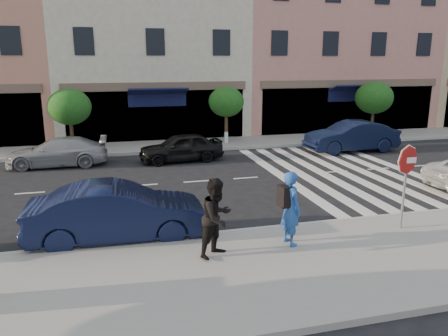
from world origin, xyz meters
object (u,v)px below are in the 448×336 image
walker (217,218)px  car_far_left (57,152)px  car_far_mid (181,147)px  car_far_right (351,136)px  stop_sign (407,168)px  car_near_mid (118,213)px  photographer (291,208)px

walker → car_far_left: bearing=76.1°
car_far_left → car_far_mid: bearing=86.5°
car_far_mid → car_far_right: car_far_right is taller
stop_sign → car_far_left: size_ratio=0.54×
walker → car_near_mid: walker is taller
car_far_mid → walker: bearing=-9.9°
photographer → car_far_right: (7.71, 10.27, -0.30)m
car_far_left → car_far_right: bearing=89.5°
walker → car_near_mid: (-2.18, 1.85, -0.33)m
car_near_mid → car_far_right: (11.78, 8.60, 0.03)m
photographer → walker: 1.90m
car_near_mid → car_far_right: 14.59m
photographer → car_near_mid: size_ratio=0.41×
photographer → car_near_mid: (-4.07, 1.67, -0.33)m
walker → car_near_mid: size_ratio=0.41×
photographer → car_far_mid: bearing=-3.9°
stop_sign → car_near_mid: (-7.40, 1.48, -1.09)m
walker → car_far_right: bearing=10.7°
stop_sign → photographer: 3.42m
car_far_mid → car_far_right: (8.76, 0.00, 0.13)m
photographer → car_near_mid: bearing=57.9°
stop_sign → car_near_mid: stop_sign is taller
car_far_mid → photographer: bearing=0.5°
walker → car_far_mid: walker is taller
photographer → car_far_right: bearing=-46.7°
car_near_mid → photographer: bearing=-110.7°
stop_sign → car_far_right: bearing=70.4°
car_far_left → car_far_right: size_ratio=0.91×
car_far_left → walker: bearing=24.3°
car_near_mid → car_far_left: size_ratio=1.06×
photographer → car_far_mid: size_ratio=0.48×
stop_sign → walker: bearing=-172.1°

